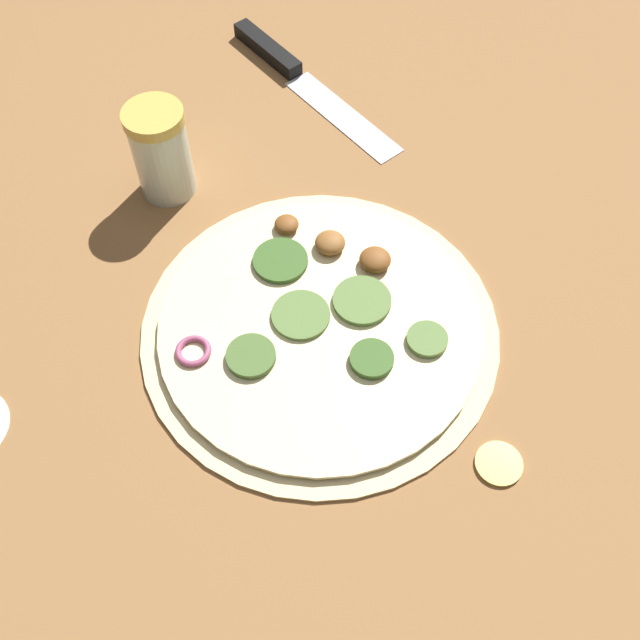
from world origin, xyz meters
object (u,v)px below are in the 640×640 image
pizza (320,324)px  spice_jar (161,152)px  knife (287,66)px  loose_cap (499,463)px

pizza → spice_jar: 0.25m
pizza → knife: pizza is taller
knife → spice_jar: spice_jar is taller
spice_jar → knife: bearing=-98.6°
knife → pizza: bearing=-33.1°
spice_jar → loose_cap: 0.45m
knife → spice_jar: (0.03, 0.23, 0.05)m
knife → loose_cap: knife is taller
knife → loose_cap: 0.55m
loose_cap → spice_jar: bearing=-21.7°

